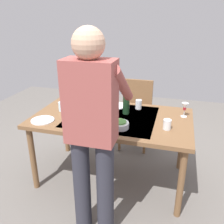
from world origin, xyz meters
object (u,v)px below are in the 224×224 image
at_px(wine_glass_left, 88,93).
at_px(dinner_plate_near, 117,106).
at_px(water_cup_near_left, 139,104).
at_px(water_cup_near_right, 62,107).
at_px(wine_glass_right, 185,107).
at_px(dinner_plate_far, 43,120).
at_px(wine_bottle, 126,104).
at_px(person_server, 92,129).
at_px(dining_table, 112,123).
at_px(water_cup_far_left, 167,124).
at_px(side_bowl_salad, 119,125).
at_px(chair_near, 136,109).
at_px(serving_bowl_pasta, 95,110).

bearing_deg(wine_glass_left, dinner_plate_near, 168.84).
relative_size(water_cup_near_left, water_cup_near_right, 1.04).
relative_size(wine_glass_right, dinner_plate_near, 0.66).
bearing_deg(dinner_plate_far, water_cup_near_right, -102.20).
distance_m(wine_bottle, water_cup_near_right, 0.71).
distance_m(person_server, water_cup_near_right, 0.97).
height_order(person_server, wine_bottle, person_server).
distance_m(person_server, dinner_plate_far, 0.83).
height_order(wine_glass_left, dinner_plate_far, wine_glass_left).
relative_size(water_cup_near_right, dinner_plate_far, 0.44).
relative_size(dining_table, dinner_plate_near, 7.06).
bearing_deg(dinner_plate_near, wine_glass_left, -11.16).
distance_m(wine_bottle, water_cup_far_left, 0.52).
relative_size(side_bowl_salad, dinner_plate_near, 0.78).
bearing_deg(chair_near, wine_glass_right, 133.29).
bearing_deg(dinner_plate_far, side_bowl_salad, -175.93).
bearing_deg(dinner_plate_far, water_cup_near_left, -146.08).
height_order(wine_glass_right, side_bowl_salad, wine_glass_right).
relative_size(person_server, dinner_plate_near, 7.34).
distance_m(wine_glass_right, water_cup_near_left, 0.50).
bearing_deg(side_bowl_salad, chair_near, -88.44).
distance_m(water_cup_near_left, dinner_plate_near, 0.26).
distance_m(dining_table, water_cup_near_right, 0.59).
distance_m(person_server, dinner_plate_near, 1.05).
distance_m(water_cup_near_left, side_bowl_salad, 0.53).
bearing_deg(serving_bowl_pasta, person_server, 108.52).
bearing_deg(person_server, dinner_plate_far, -31.94).
bearing_deg(person_server, chair_near, -92.08).
distance_m(dining_table, person_server, 0.77).
bearing_deg(water_cup_near_left, dinner_plate_near, -3.73).
relative_size(dining_table, wine_glass_left, 10.75).
bearing_deg(person_server, water_cup_far_left, -131.97).
relative_size(water_cup_far_left, serving_bowl_pasta, 0.32).
relative_size(wine_bottle, dinner_plate_near, 1.29).
distance_m(person_server, wine_bottle, 0.85).
bearing_deg(water_cup_far_left, water_cup_near_right, -7.37).
bearing_deg(water_cup_near_right, person_server, 130.86).
height_order(wine_glass_left, water_cup_near_left, wine_glass_left).
bearing_deg(chair_near, dinner_plate_near, 75.42).
height_order(wine_bottle, wine_glass_left, wine_bottle).
relative_size(chair_near, wine_bottle, 3.07).
relative_size(wine_glass_right, side_bowl_salad, 0.84).
bearing_deg(wine_bottle, wine_glass_right, -172.49).
relative_size(chair_near, person_server, 0.54).
xyz_separation_m(chair_near, serving_bowl_pasta, (0.32, 0.79, 0.26)).
xyz_separation_m(person_server, serving_bowl_pasta, (0.26, -0.77, -0.17)).
xyz_separation_m(serving_bowl_pasta, dinner_plate_far, (0.43, 0.34, -0.03)).
height_order(dining_table, wine_glass_left, wine_glass_left).
distance_m(wine_glass_right, side_bowl_salad, 0.73).
distance_m(dining_table, water_cup_near_left, 0.39).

